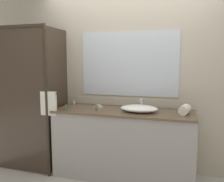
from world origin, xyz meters
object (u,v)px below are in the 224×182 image
(sink_basin, at_px, (139,108))
(rolled_towel_near_edge, at_px, (185,110))
(amenity_bottle_conditioner, at_px, (96,108))
(soap_dish, at_px, (99,106))
(amenity_bottle_lotion, at_px, (66,107))
(faucet, at_px, (141,105))
(amenity_bottle_body_wash, at_px, (74,102))

(sink_basin, xyz_separation_m, rolled_towel_near_edge, (0.55, 0.01, 0.01))
(sink_basin, xyz_separation_m, amenity_bottle_conditioner, (-0.54, -0.09, -0.00))
(soap_dish, relative_size, amenity_bottle_lotion, 1.39)
(soap_dish, distance_m, amenity_bottle_conditioner, 0.23)
(soap_dish, distance_m, amenity_bottle_lotion, 0.46)
(faucet, bearing_deg, sink_basin, -90.00)
(amenity_bottle_conditioner, xyz_separation_m, rolled_towel_near_edge, (1.09, 0.10, 0.02))
(soap_dish, xyz_separation_m, amenity_bottle_conditioner, (0.05, -0.22, 0.02))
(amenity_bottle_conditioner, bearing_deg, amenity_bottle_body_wash, 146.25)
(amenity_bottle_lotion, height_order, rolled_towel_near_edge, rolled_towel_near_edge)
(faucet, relative_size, rolled_towel_near_edge, 0.84)
(rolled_towel_near_edge, bearing_deg, soap_dish, 173.60)
(soap_dish, bearing_deg, faucet, 3.94)
(soap_dish, height_order, amenity_bottle_conditioner, amenity_bottle_conditioner)
(soap_dish, height_order, amenity_bottle_body_wash, amenity_bottle_body_wash)
(rolled_towel_near_edge, bearing_deg, amenity_bottle_lotion, -173.32)
(amenity_bottle_lotion, distance_m, rolled_towel_near_edge, 1.50)
(sink_basin, distance_m, soap_dish, 0.60)
(amenity_bottle_lotion, bearing_deg, amenity_bottle_body_wash, 100.04)
(soap_dish, xyz_separation_m, rolled_towel_near_edge, (1.14, -0.13, 0.04))
(sink_basin, bearing_deg, amenity_bottle_body_wash, 167.34)
(amenity_bottle_lotion, relative_size, rolled_towel_near_edge, 0.35)
(amenity_bottle_lotion, bearing_deg, rolled_towel_near_edge, 6.68)
(amenity_bottle_conditioner, xyz_separation_m, amenity_bottle_body_wash, (-0.47, 0.31, -0.00))
(amenity_bottle_lotion, bearing_deg, soap_dish, 40.63)
(amenity_bottle_conditioner, bearing_deg, amenity_bottle_lotion, -168.86)
(soap_dish, relative_size, rolled_towel_near_edge, 0.49)
(sink_basin, height_order, amenity_bottle_conditioner, sink_basin)
(sink_basin, distance_m, amenity_bottle_body_wash, 1.03)
(amenity_bottle_conditioner, height_order, amenity_bottle_lotion, amenity_bottle_conditioner)
(amenity_bottle_body_wash, relative_size, rolled_towel_near_edge, 0.37)
(amenity_bottle_lotion, xyz_separation_m, rolled_towel_near_edge, (1.49, 0.17, 0.02))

